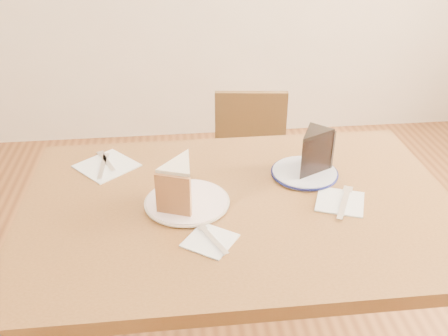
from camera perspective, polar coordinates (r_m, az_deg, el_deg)
table at (r=1.44m, az=1.70°, el=-7.19°), size 1.20×0.80×0.75m
chair_far at (r=2.18m, az=3.04°, el=-0.56°), size 0.41×0.41×0.75m
plate_cream at (r=1.37m, az=-4.24°, el=-3.90°), size 0.22×0.22×0.01m
plate_navy at (r=1.53m, az=9.18°, el=-0.54°), size 0.19×0.19×0.01m
carrot_cake at (r=1.35m, az=-4.84°, el=-1.59°), size 0.13×0.15×0.11m
chocolate_cake at (r=1.49m, az=9.89°, el=1.56°), size 0.14×0.14×0.12m
napkin_cream at (r=1.24m, az=-1.61°, el=-8.28°), size 0.15×0.15×0.00m
napkin_navy at (r=1.42m, az=13.12°, el=-3.76°), size 0.17×0.17×0.00m
napkin_spare at (r=1.59m, az=-13.26°, el=0.24°), size 0.22×0.22×0.00m
fork_cream at (r=1.24m, az=-1.34°, el=-8.08°), size 0.07×0.13×0.00m
knife_navy at (r=1.41m, az=13.57°, el=-3.86°), size 0.09×0.16×0.00m
fork_spare at (r=1.61m, az=-13.28°, el=0.76°), size 0.07×0.13×0.00m
knife_spare at (r=1.59m, az=-13.68°, el=0.24°), size 0.02×0.16×0.00m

